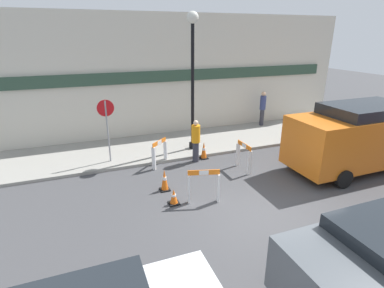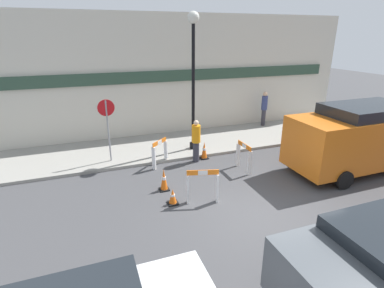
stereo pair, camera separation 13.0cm
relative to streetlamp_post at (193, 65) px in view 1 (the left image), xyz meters
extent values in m
plane|color=#424244|center=(0.12, -5.35, -3.49)|extent=(60.00, 60.00, 0.00)
cube|color=gray|center=(0.12, 0.78, -3.44)|extent=(18.00, 3.27, 0.11)
cube|color=beige|center=(0.12, 2.50, -0.74)|extent=(18.00, 0.12, 5.50)
cube|color=#2D4738|center=(0.12, 2.39, -0.69)|extent=(16.20, 0.10, 0.50)
cylinder|color=black|center=(0.00, 0.00, -3.26)|extent=(0.29, 0.29, 0.24)
cylinder|color=black|center=(0.00, 0.00, -0.95)|extent=(0.13, 0.13, 4.87)
sphere|color=silver|center=(0.00, 0.00, 1.67)|extent=(0.44, 0.44, 0.44)
cylinder|color=gray|center=(-3.36, -0.16, -2.23)|extent=(0.06, 0.06, 2.30)
cylinder|color=red|center=(-3.36, -0.16, -1.36)|extent=(0.60, 0.06, 0.60)
cube|color=white|center=(1.01, -2.84, -3.06)|extent=(0.13, 0.06, 0.87)
cube|color=white|center=(1.00, -2.03, -3.06)|extent=(0.13, 0.06, 0.87)
cube|color=orange|center=(1.00, -2.44, -2.55)|extent=(0.04, 0.87, 0.15)
cube|color=white|center=(1.00, -2.44, -2.55)|extent=(0.03, 0.26, 0.14)
cube|color=white|center=(-1.38, -0.74, -3.07)|extent=(0.13, 0.14, 0.85)
cube|color=white|center=(-1.97, -1.26, -3.07)|extent=(0.13, 0.14, 0.85)
cube|color=orange|center=(-1.68, -1.00, -2.57)|extent=(0.64, 0.58, 0.15)
cube|color=white|center=(-1.68, -1.00, -2.57)|extent=(0.21, 0.19, 0.14)
cube|color=white|center=(-1.60, -3.84, -3.05)|extent=(0.09, 0.14, 0.88)
cube|color=white|center=(-0.78, -4.07, -3.05)|extent=(0.09, 0.14, 0.88)
cube|color=orange|center=(-1.19, -3.96, -2.54)|extent=(0.88, 0.27, 0.15)
cube|color=white|center=(-1.19, -3.96, -2.54)|extent=(0.27, 0.10, 0.14)
cube|color=black|center=(-2.01, -3.73, -3.47)|extent=(0.30, 0.30, 0.04)
cone|color=orange|center=(-2.01, -3.73, -3.24)|extent=(0.22, 0.23, 0.43)
cylinder|color=white|center=(-2.01, -3.73, -3.22)|extent=(0.13, 0.13, 0.06)
cube|color=black|center=(-2.03, -2.86, -3.47)|extent=(0.30, 0.30, 0.04)
cone|color=orange|center=(-2.03, -2.86, -3.12)|extent=(0.22, 0.22, 0.67)
cylinder|color=white|center=(-2.03, -2.86, -3.09)|extent=(0.13, 0.13, 0.09)
cube|color=black|center=(0.10, -0.95, -3.47)|extent=(0.30, 0.30, 0.04)
cone|color=orange|center=(0.10, -0.95, -3.13)|extent=(0.22, 0.22, 0.65)
cylinder|color=white|center=(0.10, -0.95, -3.10)|extent=(0.13, 0.13, 0.09)
cylinder|color=#33333D|center=(-0.30, -1.10, -3.10)|extent=(0.30, 0.30, 0.78)
cylinder|color=orange|center=(-0.30, -1.10, -2.38)|extent=(0.42, 0.42, 0.65)
sphere|color=beige|center=(-0.30, -1.10, -1.96)|extent=(0.25, 0.25, 0.19)
cylinder|color=#33333D|center=(4.58, 1.86, -2.96)|extent=(0.30, 0.30, 0.84)
cylinder|color=navy|center=(4.58, 1.86, -2.20)|extent=(0.41, 0.41, 0.70)
sphere|color=#DBAD89|center=(4.58, 1.86, -1.74)|extent=(0.31, 0.31, 0.22)
cylinder|color=black|center=(-0.61, -7.43, -3.19)|extent=(0.60, 0.18, 0.60)
cube|color=#D16619|center=(4.98, -3.75, -2.34)|extent=(5.45, 1.96, 1.70)
cube|color=#1E2328|center=(4.98, -3.75, -1.49)|extent=(2.99, 1.80, 0.72)
cylinder|color=black|center=(6.67, -2.77, -3.19)|extent=(0.60, 0.18, 0.60)
cylinder|color=black|center=(3.29, -2.77, -3.19)|extent=(0.60, 0.18, 0.60)
cylinder|color=black|center=(3.29, -4.73, -3.19)|extent=(0.60, 0.18, 0.60)
camera|label=1|loc=(-4.21, -10.91, 1.10)|focal=28.00mm
camera|label=2|loc=(-4.09, -10.96, 1.10)|focal=28.00mm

